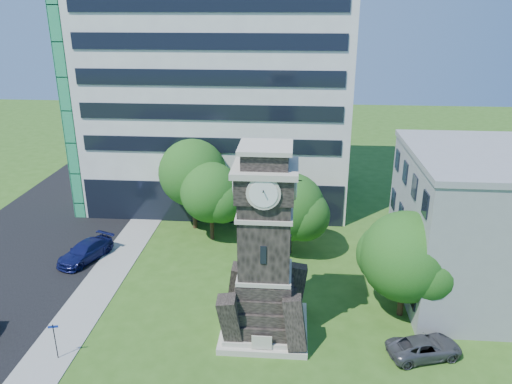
# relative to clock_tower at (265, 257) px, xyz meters

# --- Properties ---
(ground) EXTENTS (160.00, 160.00, 0.00)m
(ground) POSITION_rel_clock_tower_xyz_m (-3.00, -2.00, -5.28)
(ground) COLOR #315919
(ground) RESTS_ON ground
(sidewalk) EXTENTS (3.00, 70.00, 0.06)m
(sidewalk) POSITION_rel_clock_tower_xyz_m (-12.50, 3.00, -5.25)
(sidewalk) COLOR gray
(sidewalk) RESTS_ON ground
(clock_tower) EXTENTS (5.40, 5.40, 12.22)m
(clock_tower) POSITION_rel_clock_tower_xyz_m (0.00, 0.00, 0.00)
(clock_tower) COLOR #BCB7A4
(clock_tower) RESTS_ON ground
(office_tall) EXTENTS (26.20, 15.11, 28.60)m
(office_tall) POSITION_rel_clock_tower_xyz_m (-6.20, 23.84, 8.94)
(office_tall) COLOR white
(office_tall) RESTS_ON ground
(car_street_north) EXTENTS (3.86, 5.52, 1.48)m
(car_street_north) POSITION_rel_clock_tower_xyz_m (-15.11, 8.23, -4.54)
(car_street_north) COLOR #11164C
(car_street_north) RESTS_ON ground
(car_east_lot) EXTENTS (4.79, 3.18, 1.22)m
(car_east_lot) POSITION_rel_clock_tower_xyz_m (9.56, -1.73, -4.67)
(car_east_lot) COLOR #4A4B4F
(car_east_lot) RESTS_ON ground
(park_bench) EXTENTS (1.63, 0.43, 0.84)m
(park_bench) POSITION_rel_clock_tower_xyz_m (-0.01, -0.72, -4.84)
(park_bench) COLOR black
(park_bench) RESTS_ON ground
(street_sign) EXTENTS (0.57, 0.06, 2.36)m
(street_sign) POSITION_rel_clock_tower_xyz_m (-11.92, -3.71, -3.80)
(street_sign) COLOR black
(street_sign) RESTS_ON ground
(tree_nw) EXTENTS (6.68, 6.07, 8.44)m
(tree_nw) POSITION_rel_clock_tower_xyz_m (-7.36, 15.07, -0.10)
(tree_nw) COLOR #332114
(tree_nw) RESTS_ON ground
(tree_nc) EXTENTS (5.76, 5.24, 7.04)m
(tree_nc) POSITION_rel_clock_tower_xyz_m (-5.39, 12.85, -1.03)
(tree_nc) COLOR #332114
(tree_nc) RESTS_ON ground
(tree_ne) EXTENTS (6.13, 5.58, 6.95)m
(tree_ne) POSITION_rel_clock_tower_xyz_m (1.46, 10.76, -1.28)
(tree_ne) COLOR #332114
(tree_ne) RESTS_ON ground
(tree_east) EXTENTS (6.50, 5.91, 7.32)m
(tree_east) POSITION_rel_clock_tower_xyz_m (9.04, 2.47, -1.09)
(tree_east) COLOR #332114
(tree_east) RESTS_ON ground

